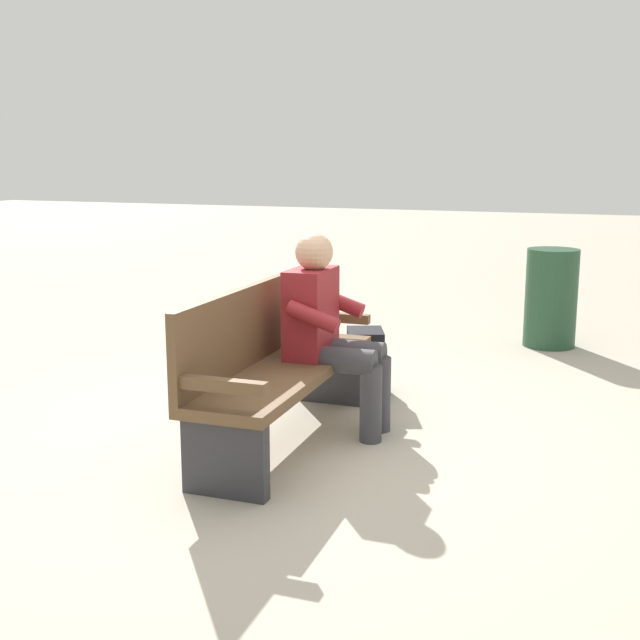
% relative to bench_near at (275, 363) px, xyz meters
% --- Properties ---
extents(ground_plane, '(40.00, 40.00, 0.00)m').
position_rel_bench_near_xyz_m(ground_plane, '(-0.00, 0.07, -0.46)').
color(ground_plane, '#B7AD99').
extents(bench_near, '(1.82, 0.55, 0.90)m').
position_rel_bench_near_xyz_m(bench_near, '(0.00, 0.00, 0.00)').
color(bench_near, brown).
rests_on(bench_near, ground).
extents(person_seated, '(0.58, 0.58, 1.18)m').
position_rel_bench_near_xyz_m(person_seated, '(-0.28, 0.22, 0.17)').
color(person_seated, maroon).
rests_on(person_seated, ground).
extents(backpack, '(0.37, 0.36, 0.45)m').
position_rel_bench_near_xyz_m(backpack, '(-1.08, 0.19, -0.24)').
color(backpack, black).
rests_on(backpack, ground).
extents(trash_bin, '(0.44, 0.44, 0.84)m').
position_rel_bench_near_xyz_m(trash_bin, '(-3.03, 1.21, -0.04)').
color(trash_bin, '#23472D').
rests_on(trash_bin, ground).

